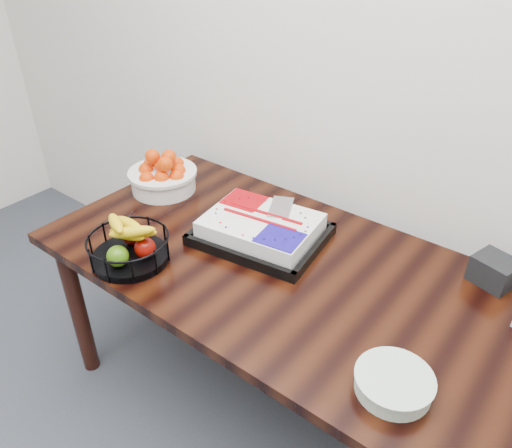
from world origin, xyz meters
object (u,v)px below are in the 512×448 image
Objects in this scene: plate_stack at (394,383)px; tangerine_bowl at (163,173)px; table at (286,285)px; napkin_box at (494,271)px; cake_tray at (261,229)px; fruit_basket at (129,246)px.

tangerine_bowl is at bearing 163.29° from plate_stack.
table is 0.70m from napkin_box.
tangerine_bowl is 1.32m from plate_stack.
table is 0.23m from cake_tray.
napkin_box is at bearing 32.48° from fruit_basket.
table is 0.59m from plate_stack.
plate_stack is (0.97, 0.05, -0.04)m from fruit_basket.
cake_tray is 1.71× the size of tangerine_bowl.
cake_tray is at bearing 54.52° from fruit_basket.
fruit_basket is 2.18× the size of napkin_box.
table is 13.73× the size of napkin_box.
fruit_basket reaches higher than cake_tray.
table is at bearing 153.17° from plate_stack.
cake_tray is 2.46× the size of plate_stack.
cake_tray reaches higher than plate_stack.
napkin_box reaches higher than plate_stack.
plate_stack is at bearing -26.15° from cake_tray.
table is at bearing 34.57° from fruit_basket.
plate_stack is at bearing -96.39° from napkin_box.
cake_tray is 3.87× the size of napkin_box.
tangerine_bowl is (-0.74, 0.12, 0.17)m from table.
fruit_basket is (0.29, -0.43, -0.02)m from tangerine_bowl.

